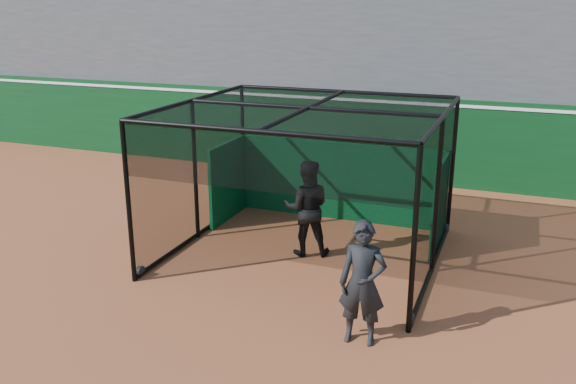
% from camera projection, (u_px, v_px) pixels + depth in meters
% --- Properties ---
extents(ground, '(120.00, 120.00, 0.00)m').
position_uv_depth(ground, '(226.00, 293.00, 11.07)').
color(ground, brown).
rests_on(ground, ground).
extents(outfield_wall, '(50.00, 0.50, 2.50)m').
position_uv_depth(outfield_wall, '(353.00, 134.00, 18.26)').
color(outfield_wall, '#093615').
rests_on(outfield_wall, ground).
extents(grandstand, '(50.00, 7.85, 8.95)m').
position_uv_depth(grandstand, '(385.00, 21.00, 20.67)').
color(grandstand, '#4C4C4F').
rests_on(grandstand, ground).
extents(batting_cage, '(5.29, 4.99, 3.08)m').
position_uv_depth(batting_cage, '(307.00, 183.00, 12.41)').
color(batting_cage, black).
rests_on(batting_cage, ground).
extents(batter, '(1.19, 1.06, 2.02)m').
position_uv_depth(batter, '(307.00, 208.00, 12.54)').
color(batter, black).
rests_on(batter, ground).
extents(on_deck_player, '(0.76, 0.54, 1.98)m').
position_uv_depth(on_deck_player, '(362.00, 283.00, 9.22)').
color(on_deck_player, black).
rests_on(on_deck_player, ground).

